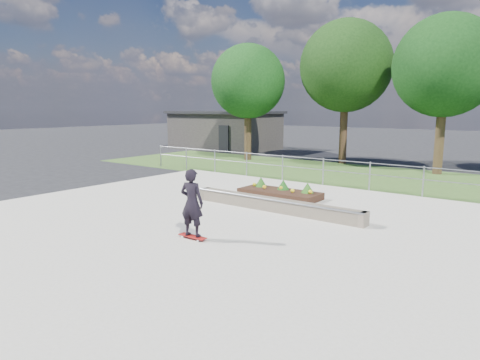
% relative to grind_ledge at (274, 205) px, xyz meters
% --- Properties ---
extents(ground, '(120.00, 120.00, 0.00)m').
position_rel_grind_ledge_xyz_m(ground, '(-0.90, -2.36, -0.26)').
color(ground, black).
rests_on(ground, ground).
extents(grass_verge, '(30.00, 8.00, 0.02)m').
position_rel_grind_ledge_xyz_m(grass_verge, '(-0.90, 8.64, -0.25)').
color(grass_verge, '#335220').
rests_on(grass_verge, ground).
extents(concrete_slab, '(15.00, 15.00, 0.06)m').
position_rel_grind_ledge_xyz_m(concrete_slab, '(-0.90, -2.36, -0.23)').
color(concrete_slab, '#AFAA9B').
rests_on(concrete_slab, ground).
extents(fence, '(20.06, 0.06, 1.20)m').
position_rel_grind_ledge_xyz_m(fence, '(-0.90, 5.14, 0.51)').
color(fence, gray).
rests_on(fence, ground).
extents(building, '(8.40, 5.40, 3.00)m').
position_rel_grind_ledge_xyz_m(building, '(-14.89, 15.63, 1.25)').
color(building, '#2D2A28').
rests_on(building, ground).
extents(tree_far_left, '(4.55, 4.55, 7.15)m').
position_rel_grind_ledge_xyz_m(tree_far_left, '(-8.90, 10.64, 4.59)').
color(tree_far_left, '#322114').
rests_on(tree_far_left, ground).
extents(tree_mid_left, '(5.25, 5.25, 8.25)m').
position_rel_grind_ledge_xyz_m(tree_mid_left, '(-3.40, 12.64, 5.34)').
color(tree_mid_left, '#331F14').
rests_on(tree_mid_left, ground).
extents(tree_mid_right, '(4.90, 4.90, 7.70)m').
position_rel_grind_ledge_xyz_m(tree_mid_right, '(2.10, 11.64, 4.97)').
color(tree_mid_right, '#372616').
rests_on(tree_mid_right, ground).
extents(grind_ledge, '(6.00, 0.44, 0.43)m').
position_rel_grind_ledge_xyz_m(grind_ledge, '(0.00, 0.00, 0.00)').
color(grind_ledge, brown).
rests_on(grind_ledge, concrete_slab).
extents(planter_bed, '(3.00, 1.20, 0.61)m').
position_rel_grind_ledge_xyz_m(planter_bed, '(-1.00, 1.95, -0.02)').
color(planter_bed, black).
rests_on(planter_bed, concrete_slab).
extents(skateboarder, '(0.80, 0.52, 1.76)m').
position_rel_grind_ledge_xyz_m(skateboarder, '(-0.03, -3.67, 0.71)').
color(skateboarder, silver).
rests_on(skateboarder, concrete_slab).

